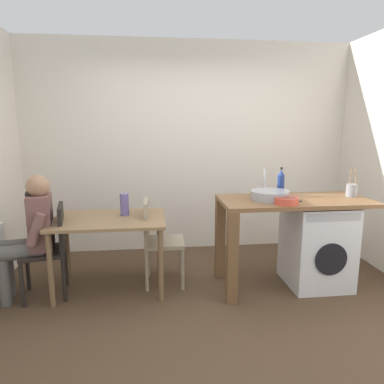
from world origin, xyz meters
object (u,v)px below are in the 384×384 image
object	(u,v)px
washing_machine	(317,244)
utensil_crock	(352,190)
seated_person	(32,231)
chair_opposite	(157,237)
vase	(124,204)
dining_table	(109,227)
chair_person_seat	(51,245)
mixing_bowl	(286,200)
bottle_tall_green	(281,183)

from	to	relation	value
washing_machine	utensil_crock	bearing A→B (deg)	8.10
seated_person	utensil_crock	bearing A→B (deg)	-100.30
seated_person	utensil_crock	size ratio (longest dim) A/B	4.01
seated_person	washing_machine	size ratio (longest dim) A/B	1.40
chair_opposite	vase	xyz separation A→B (m)	(-0.33, 0.05, 0.35)
seated_person	dining_table	bearing A→B (deg)	-91.23
dining_table	utensil_crock	xyz separation A→B (m)	(2.49, -0.10, 0.35)
chair_person_seat	seated_person	size ratio (longest dim) A/B	0.75
mixing_bowl	vase	world-z (taller)	mixing_bowl
mixing_bowl	bottle_tall_green	bearing A→B (deg)	76.88
dining_table	chair_opposite	bearing A→B (deg)	6.31
chair_person_seat	washing_machine	xyz separation A→B (m)	(2.67, -0.07, -0.08)
dining_table	seated_person	bearing A→B (deg)	-170.67
chair_opposite	utensil_crock	distance (m)	2.07
dining_table	mixing_bowl	world-z (taller)	mixing_bowl
washing_machine	utensil_crock	world-z (taller)	utensil_crock
chair_person_seat	washing_machine	distance (m)	2.67
seated_person	mixing_bowl	size ratio (longest dim) A/B	5.24
mixing_bowl	vase	bearing A→B (deg)	163.64
mixing_bowl	vase	distance (m)	1.61
dining_table	bottle_tall_green	distance (m)	1.83
chair_opposite	bottle_tall_green	distance (m)	1.41
utensil_crock	mixing_bowl	bearing A→B (deg)	-162.67
utensil_crock	chair_opposite	bearing A→B (deg)	175.63
seated_person	washing_machine	world-z (taller)	seated_person
chair_opposite	seated_person	xyz separation A→B (m)	(-1.18, -0.17, 0.16)
bottle_tall_green	mixing_bowl	xyz separation A→B (m)	(-0.09, -0.40, -0.10)
bottle_tall_green	vase	xyz separation A→B (m)	(-1.63, 0.05, -0.20)
chair_opposite	mixing_bowl	distance (m)	1.35
dining_table	mixing_bowl	distance (m)	1.75
chair_person_seat	utensil_crock	world-z (taller)	utensil_crock
chair_person_seat	vase	size ratio (longest dim) A/B	3.98
bottle_tall_green	mixing_bowl	world-z (taller)	bottle_tall_green
utensil_crock	bottle_tall_green	bearing A→B (deg)	167.91
dining_table	vase	world-z (taller)	vase
washing_machine	bottle_tall_green	size ratio (longest dim) A/B	2.90
dining_table	washing_machine	xyz separation A→B (m)	(2.12, -0.15, -0.21)
chair_person_seat	seated_person	distance (m)	0.23
seated_person	utensil_crock	world-z (taller)	utensil_crock
dining_table	chair_opposite	xyz separation A→B (m)	(0.48, 0.05, -0.14)
chair_person_seat	bottle_tall_green	distance (m)	2.39
washing_machine	mixing_bowl	world-z (taller)	mixing_bowl
dining_table	mixing_bowl	xyz separation A→B (m)	(1.69, -0.35, 0.31)
chair_person_seat	bottle_tall_green	size ratio (longest dim) A/B	3.03
bottle_tall_green	mixing_bowl	distance (m)	0.42
chair_opposite	utensil_crock	xyz separation A→B (m)	(2.01, -0.15, 0.48)
vase	chair_opposite	bearing A→B (deg)	-8.28
chair_opposite	bottle_tall_green	xyz separation A→B (m)	(1.30, -0.00, 0.55)
vase	utensil_crock	bearing A→B (deg)	-4.92
chair_person_seat	mixing_bowl	xyz separation A→B (m)	(2.23, -0.26, 0.45)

